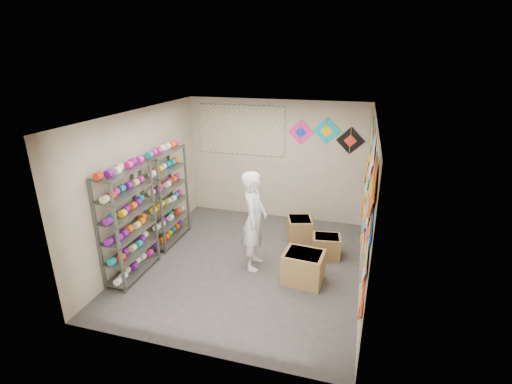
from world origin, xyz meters
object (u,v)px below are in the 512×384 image
(shelf_rack_front, at_px, (128,224))
(shelf_rack_back, at_px, (167,197))
(carton_b, at_px, (326,246))
(carton_a, at_px, (303,267))
(carton_c, at_px, (299,229))
(shopkeeper, at_px, (254,221))

(shelf_rack_front, xyz_separation_m, shelf_rack_back, (0.00, 1.30, 0.00))
(shelf_rack_back, xyz_separation_m, carton_b, (3.15, 0.22, -0.74))
(shelf_rack_back, bearing_deg, shelf_rack_front, -90.00)
(carton_a, xyz_separation_m, carton_b, (0.28, 0.95, -0.06))
(carton_b, relative_size, carton_c, 0.97)
(carton_a, bearing_deg, carton_c, 107.15)
(shopkeeper, bearing_deg, carton_c, -31.27)
(shelf_rack_front, distance_m, carton_a, 3.00)
(shelf_rack_front, bearing_deg, carton_c, 39.16)
(shopkeeper, xyz_separation_m, carton_c, (0.61, 1.25, -0.66))
(shelf_rack_back, height_order, carton_b, shelf_rack_back)
(carton_b, height_order, carton_c, carton_c)
(carton_b, bearing_deg, shopkeeper, -157.71)
(shopkeeper, relative_size, carton_b, 3.50)
(carton_c, bearing_deg, shelf_rack_back, -179.78)
(shelf_rack_front, height_order, carton_c, shelf_rack_front)
(carton_c, bearing_deg, carton_a, -94.77)
(shelf_rack_back, xyz_separation_m, carton_a, (2.86, -0.73, -0.68))
(shelf_rack_front, distance_m, carton_b, 3.57)
(carton_a, relative_size, carton_c, 1.22)
(carton_a, xyz_separation_m, carton_c, (-0.32, 1.50, -0.04))
(shelf_rack_front, height_order, shopkeeper, shelf_rack_front)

